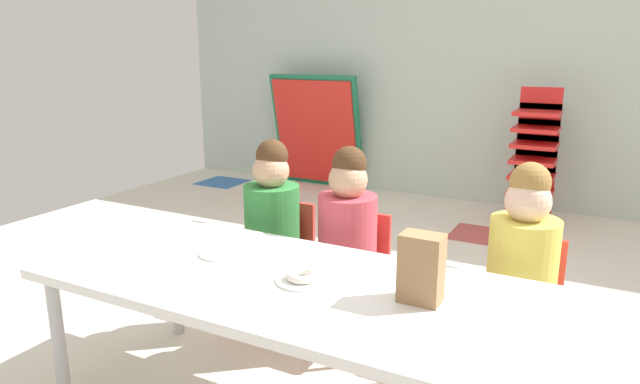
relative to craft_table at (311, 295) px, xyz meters
The scene contains 12 objects.
ground_plane 0.87m from the craft_table, 86.70° to the left, with size 6.60×5.52×0.02m.
back_wall 3.53m from the craft_table, 89.25° to the left, with size 6.60×0.10×2.56m, color #B2C1B7.
craft_table is the anchor object (origin of this frame).
seated_child_near_camera 0.82m from the craft_table, 131.62° to the left, with size 0.32×0.31×0.92m.
seated_child_middle_seat 0.63m from the craft_table, 103.62° to the left, with size 0.32×0.32×0.92m.
seated_child_far_right 0.85m from the craft_table, 45.89° to the left, with size 0.33×0.33×0.92m.
kid_chair_red_stack 2.98m from the craft_table, 84.24° to the left, with size 0.32×0.30×1.04m.
folded_activity_table 3.69m from the craft_table, 118.09° to the left, with size 0.90×0.29×1.09m.
paper_bag_brown 0.40m from the craft_table, ahead, with size 0.13×0.09×0.22m, color #9E754C.
paper_plate_near_edge 0.06m from the craft_table, behind, with size 0.18×0.18×0.01m, color white.
paper_plate_center_table 0.44m from the craft_table, 169.05° to the left, with size 0.18×0.18×0.01m, color white.
donut_powdered_on_plate 0.07m from the craft_table, behind, with size 0.11×0.11×0.03m, color white.
Camera 1 is at (0.82, -2.25, 1.34)m, focal length 32.07 mm.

